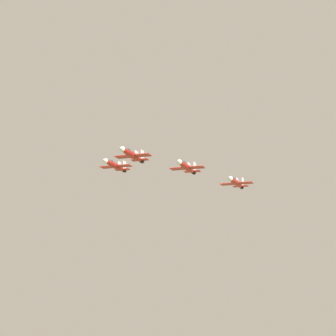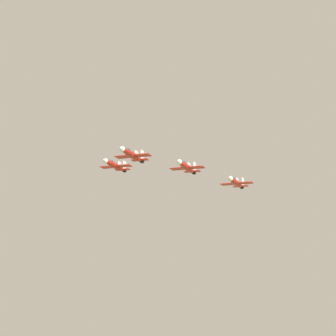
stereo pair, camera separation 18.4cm
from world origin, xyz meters
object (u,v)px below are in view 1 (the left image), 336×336
jet_lead (132,155)px  jet_right_wingman (115,165)px  jet_left_outer (236,183)px  jet_left_wingman (187,167)px

jet_lead → jet_right_wingman: size_ratio=1.04×
jet_right_wingman → jet_left_outer: 35.21m
jet_lead → jet_left_wingman: bearing=138.5°
jet_left_wingman → jet_left_outer: bearing=138.7°
jet_left_wingman → jet_left_outer: size_ratio=1.04×
jet_right_wingman → jet_left_outer: jet_right_wingman is taller
jet_right_wingman → jet_left_wingman: bearing=89.4°
jet_lead → jet_left_outer: jet_lead is taller
jet_lead → jet_left_wingman: jet_lead is taller
jet_left_wingman → jet_right_wingman: size_ratio=1.03×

